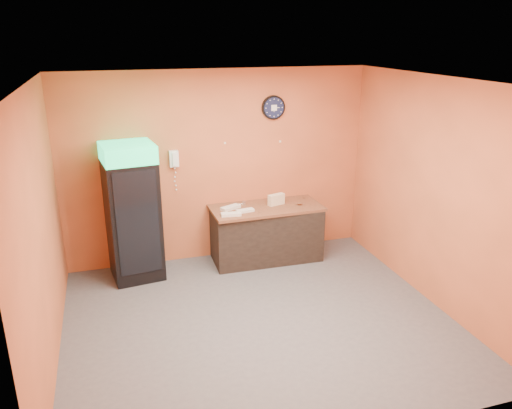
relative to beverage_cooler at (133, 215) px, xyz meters
name	(u,v)px	position (x,y,z in m)	size (l,w,h in m)	color
floor	(259,321)	(1.30, -1.61, -0.93)	(4.50, 4.50, 0.00)	#47474C
back_wall	(219,167)	(1.30, 0.39, 0.47)	(4.50, 0.02, 2.80)	#D2673B
left_wall	(41,234)	(-0.95, -1.61, 0.47)	(0.02, 4.00, 2.80)	#D2673B
right_wall	(434,193)	(3.55, -1.61, 0.47)	(0.02, 4.00, 2.80)	#D2673B
ceiling	(260,81)	(1.30, -1.61, 1.87)	(4.50, 4.00, 0.02)	white
beverage_cooler	(133,215)	(0.00, 0.00, 0.00)	(0.74, 0.75, 1.90)	black
prep_counter	(266,234)	(1.92, 0.04, -0.53)	(1.59, 0.71, 0.80)	black
wall_clock	(273,108)	(2.13, 0.36, 1.30)	(0.35, 0.06, 0.35)	black
wall_phone	(174,159)	(0.65, 0.34, 0.65)	(0.13, 0.11, 0.23)	white
butcher_paper	(266,208)	(1.92, 0.04, -0.11)	(1.64, 0.76, 0.04)	brown
sub_roll_stack	(276,199)	(2.09, 0.07, -0.01)	(0.27, 0.16, 0.16)	beige
wrapped_sandwich_left	(231,214)	(1.33, -0.18, -0.07)	(0.28, 0.11, 0.04)	silver
wrapped_sandwich_mid	(245,211)	(1.56, -0.09, -0.07)	(0.25, 0.10, 0.04)	silver
wrapped_sandwich_right	(231,208)	(1.39, 0.09, -0.07)	(0.30, 0.12, 0.04)	silver
kitchen_tool	(244,203)	(1.63, 0.22, -0.06)	(0.06, 0.06, 0.06)	silver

